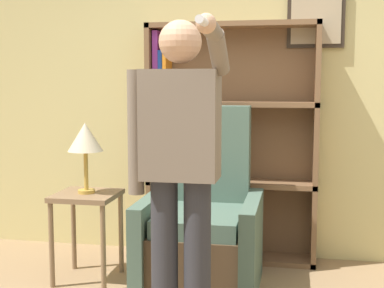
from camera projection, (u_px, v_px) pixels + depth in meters
name	position (u px, v px, depth m)	size (l,w,h in m)	color
wall_back	(255.00, 87.00, 4.38)	(8.00, 0.11, 2.80)	#DBCC84
bookcase	(218.00, 146.00, 4.34)	(1.36, 0.28, 1.91)	brown
armchair	(203.00, 232.00, 3.78)	(0.81, 0.85, 1.27)	#4C3823
person_standing	(180.00, 161.00, 2.88)	(0.56, 0.78, 1.77)	#2D2D33
side_table	(87.00, 209.00, 3.89)	(0.44, 0.44, 0.65)	#846647
table_lamp	(85.00, 139.00, 3.83)	(0.25, 0.25, 0.51)	gold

